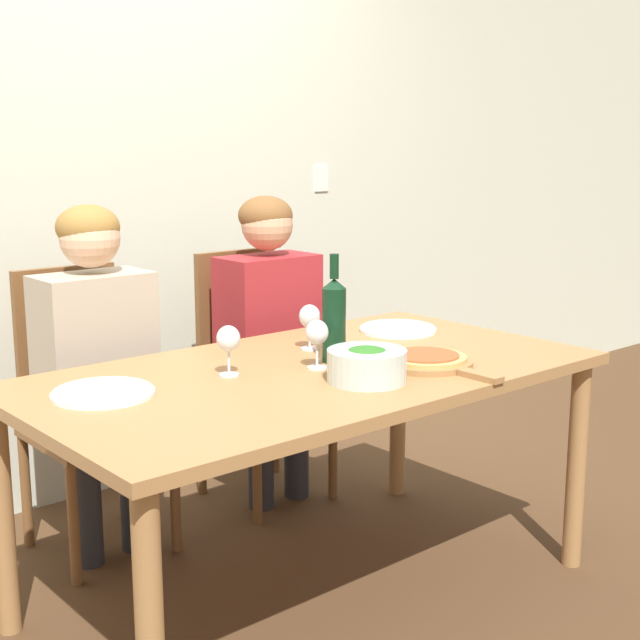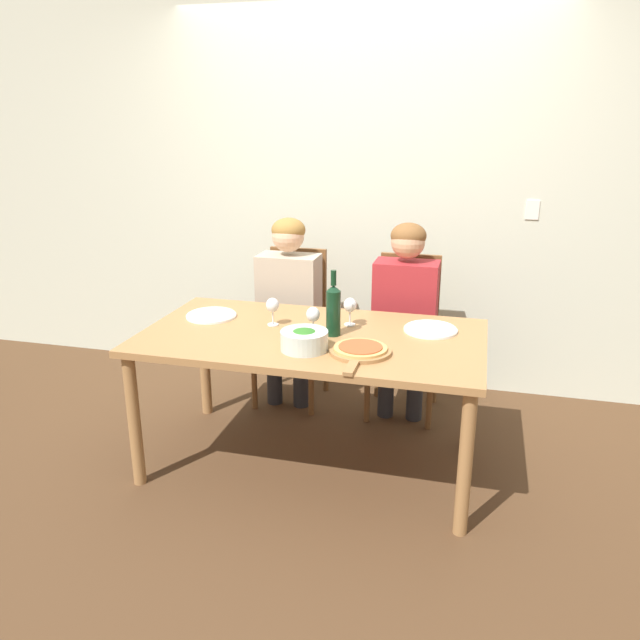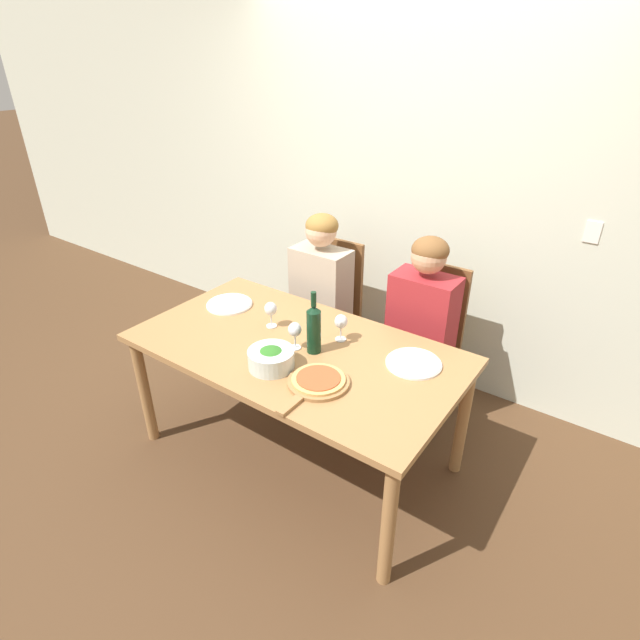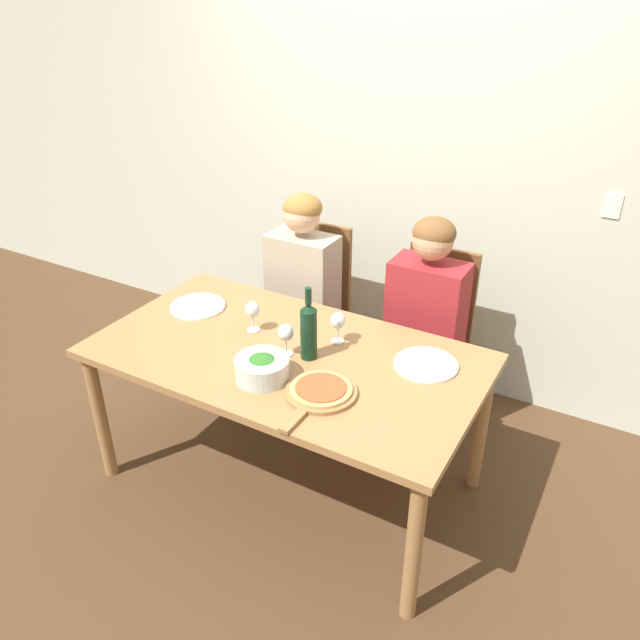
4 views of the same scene
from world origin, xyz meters
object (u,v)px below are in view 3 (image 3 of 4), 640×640
(person_woman, at_px, (320,286))
(pizza_on_board, at_px, (317,382))
(wine_glass_centre, at_px, (295,331))
(wine_glass_right, at_px, (341,323))
(broccoli_bowl, at_px, (271,358))
(dinner_plate_left, at_px, (229,304))
(chair_left, at_px, (329,308))
(wine_glass_left, at_px, (271,310))
(chair_right, at_px, (426,339))
(person_man, at_px, (421,317))
(wine_bottle, at_px, (314,328))
(dinner_plate_right, at_px, (414,363))

(person_woman, distance_m, pizza_on_board, 1.12)
(wine_glass_centre, bearing_deg, wine_glass_right, 54.99)
(broccoli_bowl, bearing_deg, dinner_plate_left, 150.81)
(chair_left, relative_size, broccoli_bowl, 4.32)
(chair_left, bearing_deg, wine_glass_right, -51.22)
(chair_left, relative_size, wine_glass_right, 6.56)
(broccoli_bowl, distance_m, wine_glass_left, 0.41)
(chair_right, relative_size, person_man, 0.81)
(wine_bottle, distance_m, wine_glass_left, 0.36)
(chair_right, height_order, wine_glass_right, chair_right)
(wine_glass_right, xyz_separation_m, wine_glass_centre, (-0.15, -0.21, 0.00))
(chair_left, xyz_separation_m, pizza_on_board, (0.64, -1.03, 0.24))
(chair_left, height_order, dinner_plate_right, chair_left)
(person_woman, xyz_separation_m, broccoli_bowl, (0.37, -0.93, 0.06))
(chair_right, relative_size, wine_bottle, 2.92)
(dinner_plate_left, relative_size, wine_glass_left, 1.84)
(chair_left, distance_m, dinner_plate_right, 1.14)
(chair_right, distance_m, dinner_plate_right, 0.69)
(chair_right, xyz_separation_m, dinner_plate_left, (-1.01, -0.69, 0.24))
(broccoli_bowl, bearing_deg, dinner_plate_right, 37.15)
(chair_right, bearing_deg, wine_glass_left, -130.52)
(chair_right, distance_m, wine_glass_centre, 0.98)
(wine_glass_left, bearing_deg, wine_glass_right, 14.87)
(pizza_on_board, bearing_deg, chair_left, 121.85)
(chair_right, bearing_deg, person_woman, -170.87)
(broccoli_bowl, height_order, dinner_plate_right, broccoli_bowl)
(broccoli_bowl, bearing_deg, wine_glass_right, 72.05)
(wine_glass_left, bearing_deg, wine_bottle, -11.59)
(chair_right, height_order, broccoli_bowl, chair_right)
(wine_bottle, bearing_deg, dinner_plate_right, 21.53)
(chair_left, height_order, dinner_plate_left, chair_left)
(chair_left, bearing_deg, wine_bottle, -60.48)
(chair_right, bearing_deg, broccoli_bowl, -109.29)
(pizza_on_board, bearing_deg, dinner_plate_right, 54.66)
(wine_glass_centre, bearing_deg, person_woman, 116.52)
(wine_bottle, bearing_deg, wine_glass_left, 168.41)
(dinner_plate_left, bearing_deg, pizza_on_board, -20.78)
(person_woman, distance_m, person_man, 0.74)
(chair_left, distance_m, pizza_on_board, 1.24)
(person_woman, distance_m, wine_glass_right, 0.73)
(chair_left, relative_size, person_man, 0.81)
(dinner_plate_right, bearing_deg, wine_glass_right, -178.51)
(chair_right, relative_size, wine_glass_left, 6.56)
(person_man, height_order, wine_glass_left, person_man)
(chair_right, height_order, wine_bottle, wine_bottle)
(chair_right, distance_m, dinner_plate_left, 1.24)
(dinner_plate_right, height_order, pizza_on_board, pizza_on_board)
(wine_bottle, relative_size, broccoli_bowl, 1.48)
(dinner_plate_left, height_order, wine_glass_left, wine_glass_left)
(broccoli_bowl, bearing_deg, person_man, 68.46)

